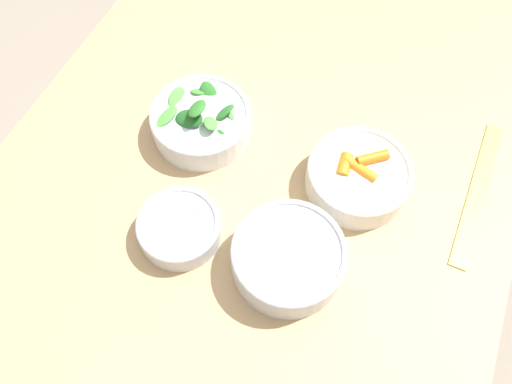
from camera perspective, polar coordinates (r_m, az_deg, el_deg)
name	(u,v)px	position (r m, az deg, el deg)	size (l,w,h in m)	color
ground_plane	(257,293)	(1.53, 0.14, -11.52)	(10.00, 10.00, 0.00)	gray
dining_table	(258,195)	(0.95, 0.23, -0.30)	(1.22, 0.87, 0.73)	tan
bowl_carrots	(358,176)	(0.83, 11.57, 1.81)	(0.17, 0.17, 0.06)	silver
bowl_greens	(201,120)	(0.88, -6.28, 8.14)	(0.17, 0.17, 0.09)	silver
bowl_beans_hotdog	(288,258)	(0.75, 3.66, -7.58)	(0.17, 0.17, 0.06)	silver
bowl_cookies	(179,227)	(0.79, -8.75, -4.02)	(0.13, 0.13, 0.04)	silver
ruler	(478,192)	(0.91, 24.02, 0.04)	(0.29, 0.04, 0.00)	#EADB4C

